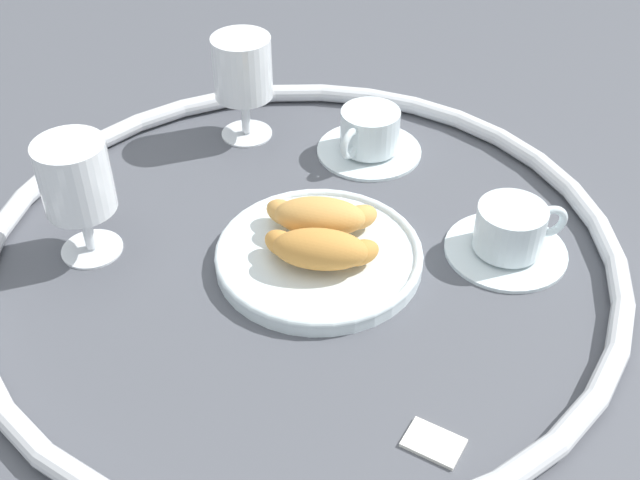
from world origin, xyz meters
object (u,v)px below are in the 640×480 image
Objects in this scene: sugar_packet at (434,441)px; juice_glass_right at (76,181)px; coffee_cup_near at (369,136)px; coffee_cup_far at (510,234)px; juice_glass_left at (243,72)px; croissant_small at (320,216)px; pastry_plate at (320,254)px; croissant_large at (321,249)px.

juice_glass_right is at bearing 173.78° from sugar_packet.
coffee_cup_near is 0.38m from juice_glass_right.
coffee_cup_far is 2.72× the size of sugar_packet.
coffee_cup_far is 0.97× the size of juice_glass_right.
juice_glass_right reaches higher than coffee_cup_near.
coffee_cup_near is 0.97× the size of juice_glass_left.
juice_glass_left is 0.54m from sugar_packet.
croissant_small is 0.25m from juice_glass_left.
coffee_cup_near reaches higher than sugar_packet.
pastry_plate is 0.04m from croissant_small.
croissant_small is (-0.01, 0.03, 0.03)m from pastry_plate.
coffee_cup_far is (0.17, 0.13, -0.01)m from croissant_large.
croissant_small reaches higher than sugar_packet.
pastry_plate is 1.67× the size of coffee_cup_near.
pastry_plate is at bearing -149.18° from coffee_cup_far.
juice_glass_right is at bearing -121.71° from coffee_cup_near.
croissant_large is 0.30m from juice_glass_left.
juice_glass_right is at bearing -150.58° from croissant_small.
croissant_large is 0.92× the size of juice_glass_right.
sugar_packet is (0.24, -0.39, -0.02)m from coffee_cup_near.
coffee_cup_near is at bearing 58.29° from juice_glass_right.
coffee_cup_near is (-0.03, 0.19, -0.01)m from croissant_small.
coffee_cup_far is (0.18, 0.11, 0.02)m from pastry_plate.
pastry_plate is 4.54× the size of sugar_packet.
croissant_large reaches higher than sugar_packet.
croissant_small is 0.19m from coffee_cup_near.
croissant_large is at bearing -43.94° from juice_glass_left.
coffee_cup_far is 0.28m from sugar_packet.
sugar_packet is at bearing -9.61° from juice_glass_right.
croissant_large is at bearing 17.15° from juice_glass_right.
coffee_cup_near is at bearing 97.70° from croissant_small.
coffee_cup_near is at bearing 11.31° from juice_glass_left.
pastry_plate is at bearing 22.53° from juice_glass_right.
coffee_cup_near is 0.97× the size of juice_glass_right.
croissant_large and coffee_cup_far have the same top height.
juice_glass_left reaches higher than sugar_packet.
croissant_small is at bearing -39.86° from juice_glass_left.
croissant_small is 0.92× the size of juice_glass_right.
juice_glass_right is (-0.24, -0.10, 0.08)m from pastry_plate.
croissant_small is at bearing 29.42° from juice_glass_right.
coffee_cup_near reaches higher than pastry_plate.
juice_glass_left is at bearing 137.60° from pastry_plate.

